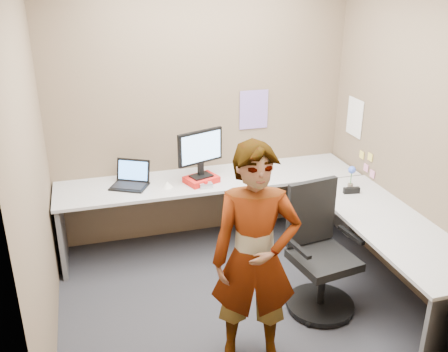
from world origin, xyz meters
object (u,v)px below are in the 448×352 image
object	(u,v)px
monitor	(200,150)
person	(255,258)
office_chair	(319,260)
desk	(273,211)

from	to	relation	value
monitor	person	bearing A→B (deg)	-110.74
monitor	office_chair	world-z (taller)	monitor
desk	office_chair	world-z (taller)	office_chair
desk	person	size ratio (longest dim) A/B	1.82
desk	person	bearing A→B (deg)	-117.43
monitor	person	size ratio (longest dim) A/B	0.28
office_chair	monitor	bearing A→B (deg)	112.03
desk	person	world-z (taller)	person
office_chair	person	xyz separation A→B (m)	(-0.71, -0.41, 0.39)
office_chair	person	world-z (taller)	person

